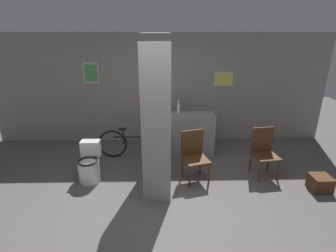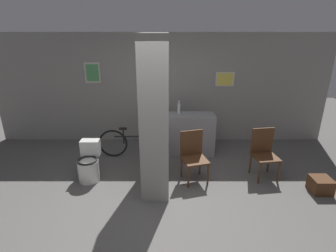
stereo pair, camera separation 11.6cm
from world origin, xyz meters
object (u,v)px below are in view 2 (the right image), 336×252
at_px(toilet, 90,164).
at_px(chair_near_pillar, 194,154).
at_px(bicycle, 135,143).
at_px(chair_by_doorway, 265,152).
at_px(bottle_tall, 179,108).

bearing_deg(toilet, chair_near_pillar, 0.35).
bearing_deg(bicycle, toilet, -128.79).
height_order(toilet, chair_by_doorway, chair_by_doorway).
height_order(toilet, bottle_tall, bottle_tall).
bearing_deg(chair_near_pillar, toilet, 164.37).
bearing_deg(bicycle, bottle_tall, 12.12).
relative_size(chair_by_doorway, bicycle, 0.59).
bearing_deg(toilet, chair_by_doorway, 2.26).
bearing_deg(chair_by_doorway, bicycle, 154.76).
xyz_separation_m(chair_by_doorway, bicycle, (-2.52, 0.79, -0.17)).
distance_m(chair_near_pillar, bottle_tall, 1.26).
relative_size(toilet, bicycle, 0.45).
distance_m(toilet, bicycle, 1.18).
distance_m(toilet, chair_near_pillar, 1.94).
xyz_separation_m(toilet, bicycle, (0.74, 0.92, 0.03)).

